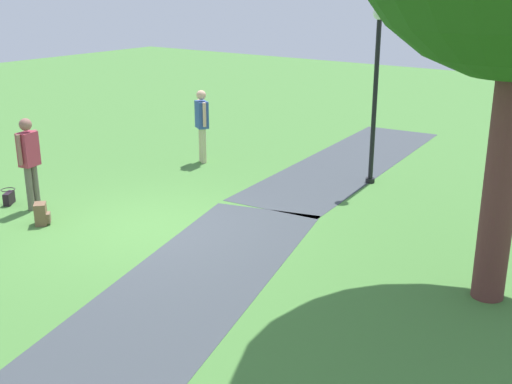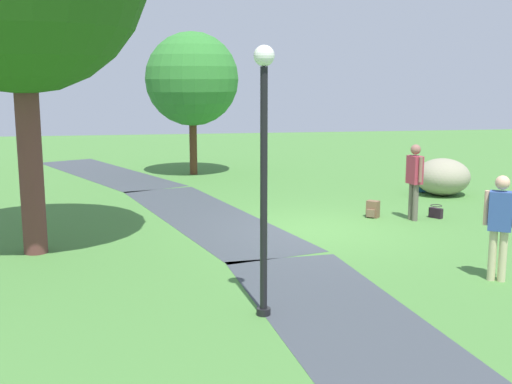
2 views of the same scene
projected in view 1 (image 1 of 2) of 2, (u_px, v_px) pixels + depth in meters
name	position (u px, v px, depth m)	size (l,w,h in m)	color
ground_plane	(149.00, 228.00, 11.43)	(48.00, 48.00, 0.00)	#487D38
footpath_segment_near	(349.00, 162.00, 15.60)	(8.16, 2.84, 0.01)	#3B4147
footpath_segment_mid	(171.00, 302.00, 8.77)	(8.27, 4.17, 0.01)	#3B4147
lamp_post	(376.00, 77.00, 13.28)	(0.28, 0.28, 3.72)	black
woman_with_handbag	(29.00, 157.00, 12.06)	(0.51, 0.31, 1.78)	#645C50
man_near_boulder	(202.00, 121.00, 15.26)	(0.39, 0.45, 1.75)	#CABE90
handbag_on_grass	(9.00, 197.00, 12.59)	(0.38, 0.38, 0.31)	black
spare_backpack_on_lawn	(41.00, 214.00, 11.53)	(0.35, 0.35, 0.40)	brown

